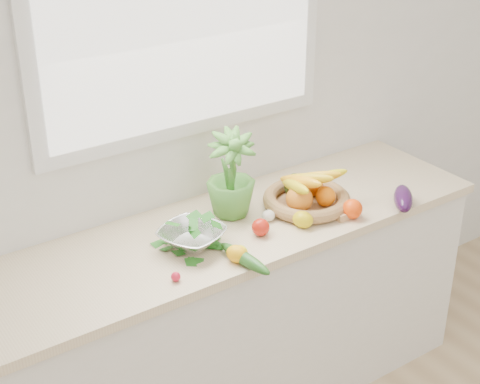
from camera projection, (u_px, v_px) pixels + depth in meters
back_wall at (184, 99)px, 2.94m from camera, size 4.50×0.02×2.70m
counter_cabinet at (228, 322)px, 3.14m from camera, size 2.20×0.58×0.86m
countertop at (227, 231)px, 2.93m from camera, size 2.24×0.62×0.04m
window_pane at (185, 0)px, 2.73m from camera, size 1.18×0.01×0.98m
orange_loose at (352, 209)px, 2.97m from camera, size 0.09×0.09×0.08m
lemon_a at (237, 254)px, 2.68m from camera, size 0.09×0.10×0.07m
lemon_b at (240, 253)px, 2.69m from camera, size 0.08×0.09×0.06m
lemon_c at (303, 220)px, 2.91m from camera, size 0.10×0.11×0.07m
apple at (261, 227)px, 2.85m from camera, size 0.09×0.09×0.07m
ginger at (347, 215)px, 2.98m from camera, size 0.10×0.04×0.03m
garlic_a at (261, 225)px, 2.89m from camera, size 0.06×0.06×0.05m
garlic_b at (335, 197)px, 3.11m from camera, size 0.06×0.06×0.04m
garlic_c at (268, 216)px, 2.96m from camera, size 0.06×0.06×0.05m
eggplant at (403, 198)px, 3.05m from camera, size 0.19×0.20×0.08m
cucumber at (245, 259)px, 2.67m from camera, size 0.08×0.27×0.05m
radish at (176, 277)px, 2.58m from camera, size 0.05×0.05×0.03m
potted_herb at (231, 174)px, 2.94m from camera, size 0.26×0.26×0.36m
fruit_basket at (306, 195)px, 3.05m from camera, size 0.49×0.49×0.19m
colander_with_spinach at (192, 233)px, 2.76m from camera, size 0.31×0.31×0.12m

